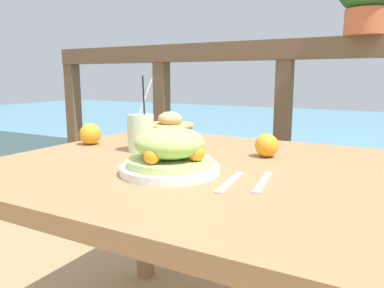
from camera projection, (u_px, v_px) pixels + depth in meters
name	position (u px, v px, depth m)	size (l,w,h in m)	color
patio_table	(202.00, 191.00, 1.08)	(1.17, 0.97, 0.70)	#997047
railing_fence	(283.00, 117.00, 1.76)	(2.80, 0.08, 1.11)	brown
sea_backdrop	(345.00, 146.00, 4.01)	(12.00, 4.00, 0.43)	#568EA8
salad_plate	(170.00, 153.00, 0.95)	(0.25, 0.25, 0.12)	white
drink_glass	(141.00, 133.00, 1.23)	(0.09, 0.09, 0.25)	beige
bread_basket	(170.00, 131.00, 1.34)	(0.17, 0.17, 0.12)	tan
fork	(230.00, 182.00, 0.86)	(0.04, 0.18, 0.00)	silver
knife	(263.00, 182.00, 0.86)	(0.04, 0.18, 0.00)	silver
orange_near_basket	(90.00, 134.00, 1.35)	(0.08, 0.08, 0.08)	orange
orange_near_glass	(267.00, 145.00, 1.14)	(0.07, 0.07, 0.07)	orange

